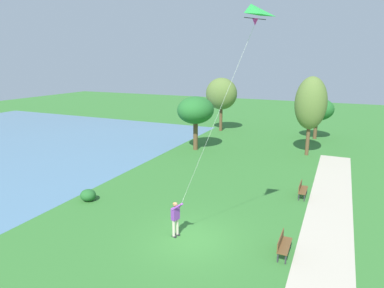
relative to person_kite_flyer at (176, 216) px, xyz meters
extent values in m
plane|color=#33702D|center=(0.79, 0.02, -1.05)|extent=(120.00, 120.00, 0.00)
cube|color=#B7AD99|center=(6.59, 2.02, -1.04)|extent=(2.64, 32.02, 0.02)
cube|color=#232328|center=(0.03, 0.12, -1.02)|extent=(0.26, 0.17, 0.06)
cylinder|color=beige|center=(0.01, 0.12, -0.60)|extent=(0.14, 0.14, 0.82)
cube|color=#232328|center=(-0.04, -0.11, -1.02)|extent=(0.26, 0.17, 0.06)
cylinder|color=beige|center=(-0.06, -0.11, -0.60)|extent=(0.14, 0.14, 0.82)
cube|color=#753899|center=(-0.02, 0.01, 0.11)|extent=(0.33, 0.45, 0.60)
sphere|color=#996B4C|center=(-0.02, 0.01, 0.57)|extent=(0.22, 0.22, 0.22)
ellipsoid|color=olive|center=(-0.04, 0.01, 0.61)|extent=(0.28, 0.28, 0.13)
cylinder|color=#753899|center=(0.22, 0.03, 0.56)|extent=(0.45, 0.46, 0.43)
cylinder|color=#753899|center=(0.16, -0.14, 0.56)|extent=(0.56, 0.20, 0.43)
sphere|color=#996B4C|center=(0.34, -0.10, 0.69)|extent=(0.10, 0.10, 0.10)
pyramid|color=green|center=(3.50, -1.01, 8.69)|extent=(0.97, 1.21, 0.44)
cone|color=#E02D9E|center=(3.70, -1.12, 8.39)|extent=(0.27, 0.27, 0.22)
cylinder|color=black|center=(3.70, -1.12, 8.50)|extent=(0.53, 0.94, 0.02)
cylinder|color=silver|center=(2.02, -0.61, 4.52)|extent=(3.38, 1.03, 7.65)
cube|color=brown|center=(5.00, 0.51, -0.60)|extent=(0.45, 1.50, 0.05)
cube|color=brown|center=(4.81, 0.51, -0.37)|extent=(0.05, 1.50, 0.40)
cube|color=#2D2D33|center=(5.15, 1.18, -0.82)|extent=(0.06, 0.06, 0.45)
cube|color=#2D2D33|center=(4.83, 1.18, -0.82)|extent=(0.06, 0.06, 0.45)
cube|color=#2D2D33|center=(5.16, -0.16, -0.82)|extent=(0.06, 0.06, 0.45)
cube|color=#2D2D33|center=(4.84, -0.16, -0.82)|extent=(0.06, 0.06, 0.45)
cube|color=brown|center=(4.94, 7.51, -0.60)|extent=(0.45, 1.50, 0.05)
cube|color=brown|center=(4.75, 7.51, -0.37)|extent=(0.05, 1.50, 0.40)
cube|color=#2D2D33|center=(5.10, 8.18, -0.82)|extent=(0.06, 0.06, 0.45)
cube|color=#2D2D33|center=(4.78, 8.18, -0.82)|extent=(0.06, 0.06, 0.45)
cube|color=#2D2D33|center=(5.11, 6.84, -0.82)|extent=(0.06, 0.06, 0.45)
cube|color=#2D2D33|center=(4.79, 6.84, -0.82)|extent=(0.06, 0.06, 0.45)
cylinder|color=brown|center=(4.17, 24.65, 0.14)|extent=(0.38, 0.38, 2.37)
ellipsoid|color=#236628|center=(4.17, 24.65, 2.16)|extent=(3.41, 3.37, 2.41)
cylinder|color=brown|center=(-5.71, 15.21, 0.39)|extent=(0.44, 0.44, 2.88)
ellipsoid|color=#236628|center=(-5.71, 15.21, 2.71)|extent=(3.33, 3.77, 2.51)
cylinder|color=brown|center=(4.09, 17.57, 0.47)|extent=(0.32, 0.32, 3.04)
ellipsoid|color=#567033|center=(4.09, 17.57, 3.59)|extent=(2.70, 2.50, 4.55)
cylinder|color=brown|center=(-6.53, 24.52, 0.52)|extent=(0.37, 0.37, 3.13)
ellipsoid|color=#567033|center=(-6.53, 24.52, 3.38)|extent=(3.72, 3.02, 3.69)
ellipsoid|color=#236028|center=(-6.70, 1.55, -0.69)|extent=(0.94, 0.89, 0.71)
camera|label=1|loc=(6.73, -12.93, 7.12)|focal=31.42mm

